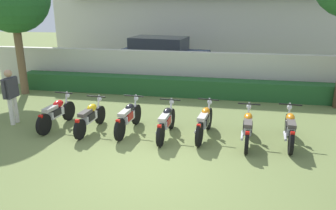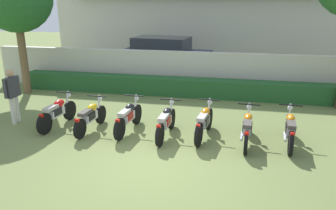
% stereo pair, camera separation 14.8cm
% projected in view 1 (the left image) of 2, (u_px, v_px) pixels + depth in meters
% --- Properties ---
extents(ground, '(60.00, 60.00, 0.00)m').
position_uv_depth(ground, '(151.00, 165.00, 7.61)').
color(ground, olive).
extents(compound_wall, '(17.28, 0.30, 1.66)m').
position_uv_depth(compound_wall, '(188.00, 72.00, 13.53)').
color(compound_wall, beige).
rests_on(compound_wall, ground).
extents(hedge_row, '(13.83, 0.70, 0.70)m').
position_uv_depth(hedge_row, '(186.00, 87.00, 13.02)').
color(hedge_row, '#235628').
rests_on(hedge_row, ground).
extents(parked_car, '(4.71, 2.58, 1.89)m').
position_uv_depth(parked_car, '(162.00, 56.00, 16.59)').
color(parked_car, navy).
rests_on(parked_car, ground).
extents(motorcycle_in_row_0, '(0.60, 1.86, 0.96)m').
position_uv_depth(motorcycle_in_row_0, '(56.00, 113.00, 9.74)').
color(motorcycle_in_row_0, black).
rests_on(motorcycle_in_row_0, ground).
extents(motorcycle_in_row_1, '(0.60, 1.80, 0.94)m').
position_uv_depth(motorcycle_in_row_1, '(90.00, 117.00, 9.45)').
color(motorcycle_in_row_1, black).
rests_on(motorcycle_in_row_1, ground).
extents(motorcycle_in_row_2, '(0.60, 1.90, 0.97)m').
position_uv_depth(motorcycle_in_row_2, '(128.00, 117.00, 9.39)').
color(motorcycle_in_row_2, black).
rests_on(motorcycle_in_row_2, ground).
extents(motorcycle_in_row_3, '(0.60, 1.89, 0.96)m').
position_uv_depth(motorcycle_in_row_3, '(166.00, 122.00, 9.04)').
color(motorcycle_in_row_3, black).
rests_on(motorcycle_in_row_3, ground).
extents(motorcycle_in_row_4, '(0.60, 1.89, 0.98)m').
position_uv_depth(motorcycle_in_row_4, '(204.00, 121.00, 9.02)').
color(motorcycle_in_row_4, black).
rests_on(motorcycle_in_row_4, ground).
extents(motorcycle_in_row_5, '(0.60, 1.91, 0.95)m').
position_uv_depth(motorcycle_in_row_5, '(247.00, 127.00, 8.66)').
color(motorcycle_in_row_5, black).
rests_on(motorcycle_in_row_5, ground).
extents(motorcycle_in_row_6, '(0.60, 1.89, 0.96)m').
position_uv_depth(motorcycle_in_row_6, '(290.00, 128.00, 8.60)').
color(motorcycle_in_row_6, black).
rests_on(motorcycle_in_row_6, ground).
extents(inspector_person, '(0.23, 0.68, 1.69)m').
position_uv_depth(inspector_person, '(11.00, 92.00, 9.87)').
color(inspector_person, silver).
rests_on(inspector_person, ground).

